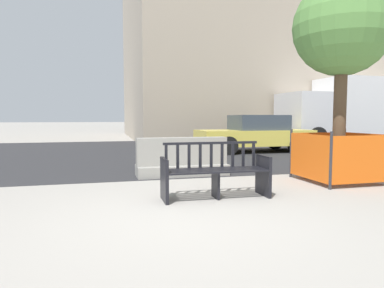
# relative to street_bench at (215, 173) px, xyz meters

# --- Properties ---
(ground_plane) EXTENTS (200.00, 200.00, 0.00)m
(ground_plane) POSITION_rel_street_bench_xyz_m (-0.68, -0.94, -0.40)
(ground_plane) COLOR gray
(street_asphalt) EXTENTS (120.00, 12.00, 0.01)m
(street_asphalt) POSITION_rel_street_bench_xyz_m (-0.68, 7.76, -0.39)
(street_asphalt) COLOR #28282B
(street_asphalt) RESTS_ON ground
(street_bench) EXTENTS (1.69, 0.54, 0.88)m
(street_bench) POSITION_rel_street_bench_xyz_m (0.00, 0.00, 0.00)
(street_bench) COLOR black
(street_bench) RESTS_ON ground
(jersey_barrier_centre) EXTENTS (2.01, 0.71, 0.84)m
(jersey_barrier_centre) POSITION_rel_street_bench_xyz_m (-0.04, 2.20, -0.06)
(jersey_barrier_centre) COLOR gray
(jersey_barrier_centre) RESTS_ON ground
(street_tree) EXTENTS (1.90, 1.90, 3.99)m
(street_tree) POSITION_rel_street_bench_xyz_m (2.84, 0.74, 2.61)
(street_tree) COLOR brown
(street_tree) RESTS_ON ground
(construction_fence) EXTENTS (1.38, 1.38, 1.04)m
(construction_fence) POSITION_rel_street_bench_xyz_m (2.84, 0.74, 0.12)
(construction_fence) COLOR #2D2D33
(construction_fence) RESTS_ON ground
(car_taxi_near) EXTENTS (4.23, 1.85, 1.37)m
(car_taxi_near) POSITION_rel_street_bench_xyz_m (3.77, 6.65, 0.28)
(car_taxi_near) COLOR #DBC64C
(car_taxi_near) RESTS_ON ground
(delivery_truck) EXTENTS (6.86, 2.50, 3.05)m
(delivery_truck) POSITION_rel_street_bench_xyz_m (9.55, 8.29, 1.29)
(delivery_truck) COLOR silver
(delivery_truck) RESTS_ON ground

